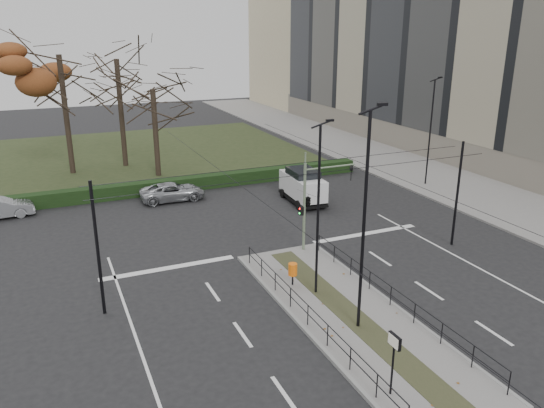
{
  "coord_description": "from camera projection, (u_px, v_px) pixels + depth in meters",
  "views": [
    {
      "loc": [
        -11.09,
        -19.59,
        11.78
      ],
      "look_at": [
        -0.03,
        5.7,
        2.6
      ],
      "focal_mm": 35.0,
      "sensor_mm": 36.0,
      "label": 1
    }
  ],
  "objects": [
    {
      "name": "streetlamp_median_near",
      "position": [
        365.0,
        221.0,
        20.34
      ],
      "size": [
        0.76,
        0.16,
        9.08
      ],
      "color": "black",
      "rests_on": "median_island"
    },
    {
      "name": "hedge",
      "position": [
        127.0,
        191.0,
        38.7
      ],
      "size": [
        38.0,
        1.0,
        1.0
      ],
      "primitive_type": "cube",
      "color": "black",
      "rests_on": "ground"
    },
    {
      "name": "catenary",
      "position": [
        307.0,
        212.0,
        25.29
      ],
      "size": [
        20.0,
        34.0,
        6.0
      ],
      "color": "black",
      "rests_on": "ground"
    },
    {
      "name": "bare_tree_near",
      "position": [
        153.0,
        96.0,
        42.2
      ],
      "size": [
        7.44,
        7.44,
        9.41
      ],
      "color": "black",
      "rests_on": "park"
    },
    {
      "name": "park",
      "position": [
        104.0,
        158.0,
        50.49
      ],
      "size": [
        38.0,
        26.0,
        0.1
      ],
      "primitive_type": "cube",
      "color": "#242F17",
      "rests_on": "ground"
    },
    {
      "name": "info_panel",
      "position": [
        394.0,
        348.0,
        17.2
      ],
      "size": [
        0.13,
        0.59,
        2.26
      ],
      "color": "black",
      "rests_on": "median_island"
    },
    {
      "name": "streetlamp_sidewalk",
      "position": [
        430.0,
        131.0,
        40.44
      ],
      "size": [
        0.69,
        0.14,
        8.21
      ],
      "color": "black",
      "rests_on": "sidewalk_east"
    },
    {
      "name": "median_island",
      "position": [
        349.0,
        315.0,
        22.77
      ],
      "size": [
        4.4,
        15.0,
        0.14
      ],
      "primitive_type": "cube",
      "color": "slate",
      "rests_on": "ground"
    },
    {
      "name": "litter_bin",
      "position": [
        293.0,
        270.0,
        25.06
      ],
      "size": [
        0.43,
        0.43,
        1.09
      ],
      "color": "black",
      "rests_on": "median_island"
    },
    {
      "name": "traffic_light",
      "position": [
        309.0,
        199.0,
        28.55
      ],
      "size": [
        3.35,
        1.92,
        4.92
      ],
      "color": "slate",
      "rests_on": "median_island"
    },
    {
      "name": "rust_tree",
      "position": [
        59.0,
        55.0,
        41.98
      ],
      "size": [
        9.5,
        9.5,
        12.75
      ],
      "color": "black",
      "rests_on": "park"
    },
    {
      "name": "apartment_block",
      "position": [
        454.0,
        43.0,
        53.16
      ],
      "size": [
        13.09,
        52.1,
        21.64
      ],
      "color": "#C6B88F",
      "rests_on": "ground"
    },
    {
      "name": "parked_car_fourth",
      "position": [
        173.0,
        192.0,
        37.97
      ],
      "size": [
        4.64,
        2.2,
        1.28
      ],
      "primitive_type": "imported",
      "rotation": [
        0.0,
        0.0,
        1.55
      ],
      "color": "#9C9EA3",
      "rests_on": "ground"
    },
    {
      "name": "median_railing",
      "position": [
        351.0,
        297.0,
        22.4
      ],
      "size": [
        4.14,
        13.24,
        0.92
      ],
      "color": "black",
      "rests_on": "median_island"
    },
    {
      "name": "white_van",
      "position": [
        303.0,
        185.0,
        37.37
      ],
      "size": [
        2.29,
        4.63,
        2.42
      ],
      "color": "silver",
      "rests_on": "ground"
    },
    {
      "name": "ground",
      "position": [
        321.0,
        291.0,
        24.97
      ],
      "size": [
        140.0,
        140.0,
        0.0
      ],
      "primitive_type": "plane",
      "color": "black",
      "rests_on": "ground"
    },
    {
      "name": "streetlamp_median_far",
      "position": [
        318.0,
        209.0,
        23.31
      ],
      "size": [
        0.67,
        0.14,
        8.01
      ],
      "color": "black",
      "rests_on": "median_island"
    },
    {
      "name": "sidewalk_east",
      "position": [
        376.0,
        156.0,
        50.92
      ],
      "size": [
        8.0,
        90.0,
        0.14
      ],
      "primitive_type": "cube",
      "color": "slate",
      "rests_on": "ground"
    },
    {
      "name": "bare_tree_center",
      "position": [
        117.0,
        67.0,
        44.77
      ],
      "size": [
        6.29,
        6.29,
        12.25
      ],
      "color": "black",
      "rests_on": "park"
    }
  ]
}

